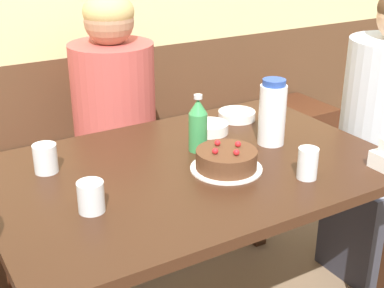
% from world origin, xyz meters
% --- Properties ---
extents(bench_seat, '(2.74, 0.38, 0.47)m').
position_xyz_m(bench_seat, '(0.00, 0.83, 0.24)').
color(bench_seat, '#472314').
rests_on(bench_seat, ground_plane).
extents(dining_table, '(1.31, 0.86, 0.72)m').
position_xyz_m(dining_table, '(0.00, 0.00, 0.63)').
color(dining_table, '#381E11').
rests_on(dining_table, ground_plane).
extents(birthday_cake, '(0.23, 0.23, 0.09)m').
position_xyz_m(birthday_cake, '(0.08, -0.08, 0.76)').
color(birthday_cake, white).
rests_on(birthday_cake, dining_table).
extents(water_pitcher, '(0.10, 0.10, 0.24)m').
position_xyz_m(water_pitcher, '(0.34, 0.01, 0.84)').
color(water_pitcher, white).
rests_on(water_pitcher, dining_table).
extents(soju_bottle, '(0.07, 0.07, 0.20)m').
position_xyz_m(soju_bottle, '(0.08, 0.09, 0.82)').
color(soju_bottle, '#388E4C').
rests_on(soju_bottle, dining_table).
extents(bowl_soup_white, '(0.14, 0.14, 0.04)m').
position_xyz_m(bowl_soup_white, '(0.21, 0.21, 0.74)').
color(bowl_soup_white, white).
rests_on(bowl_soup_white, dining_table).
extents(bowl_rice_small, '(0.15, 0.15, 0.03)m').
position_xyz_m(bowl_rice_small, '(0.38, 0.28, 0.74)').
color(bowl_rice_small, white).
rests_on(bowl_rice_small, dining_table).
extents(glass_water_tall, '(0.06, 0.06, 0.10)m').
position_xyz_m(glass_water_tall, '(0.26, -0.26, 0.77)').
color(glass_water_tall, silver).
rests_on(glass_water_tall, dining_table).
extents(glass_tumbler_short, '(0.07, 0.07, 0.09)m').
position_xyz_m(glass_tumbler_short, '(-0.39, -0.11, 0.77)').
color(glass_tumbler_short, silver).
rests_on(glass_tumbler_short, dining_table).
extents(glass_shot_small, '(0.08, 0.08, 0.09)m').
position_xyz_m(glass_shot_small, '(-0.42, 0.19, 0.77)').
color(glass_shot_small, silver).
rests_on(glass_shot_small, dining_table).
extents(person_teal_shirt, '(0.37, 0.37, 1.23)m').
position_xyz_m(person_teal_shirt, '(0.91, -0.02, 0.61)').
color(person_teal_shirt, '#33333D').
rests_on(person_teal_shirt, ground_plane).
extents(person_pale_blue_shirt, '(0.36, 0.36, 1.20)m').
position_xyz_m(person_pale_blue_shirt, '(0.02, 0.69, 0.59)').
color(person_pale_blue_shirt, '#33333D').
rests_on(person_pale_blue_shirt, ground_plane).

